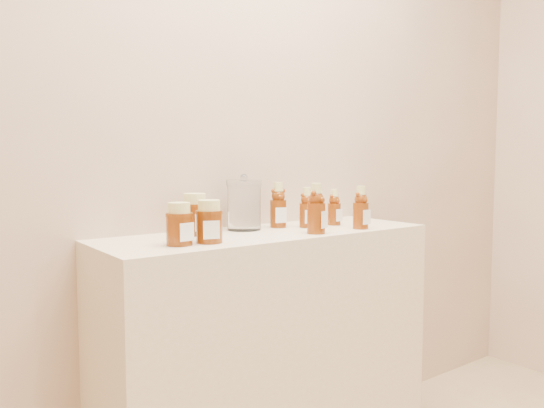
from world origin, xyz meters
TOP-DOWN VIEW (x-y plane):
  - wall_back at (0.00, 1.75)m, footprint 3.50×0.02m
  - display_table at (0.00, 1.55)m, footprint 1.20×0.40m
  - bear_bottle_back_left at (0.10, 1.63)m, footprint 0.08×0.08m
  - bear_bottle_back_mid at (0.19, 1.57)m, footprint 0.07×0.07m
  - bear_bottle_back_right at (0.32, 1.56)m, footprint 0.06×0.06m
  - bear_bottle_front_left at (0.11, 1.42)m, footprint 0.09×0.09m
  - bear_bottle_front_right at (0.32, 1.42)m, footprint 0.06×0.06m
  - honey_jar_left at (-0.38, 1.48)m, footprint 0.09×0.09m
  - honey_jar_back at (-0.24, 1.64)m, footprint 0.09×0.09m
  - honey_jar_front at (-0.29, 1.46)m, footprint 0.11×0.11m
  - glass_canister at (-0.04, 1.65)m, footprint 0.14×0.14m

SIDE VIEW (x-z plane):
  - display_table at x=0.00m, z-range 0.00..0.90m
  - honey_jar_left at x=-0.38m, z-range 0.90..1.03m
  - honey_jar_front at x=-0.29m, z-range 0.90..1.03m
  - honey_jar_back at x=-0.24m, z-range 0.90..1.04m
  - bear_bottle_back_right at x=0.32m, z-range 0.90..1.06m
  - bear_bottle_back_mid at x=0.19m, z-range 0.90..1.07m
  - bear_bottle_front_right at x=0.32m, z-range 0.90..1.08m
  - bear_bottle_back_left at x=0.10m, z-range 0.90..1.09m
  - bear_bottle_front_left at x=0.11m, z-range 0.90..1.09m
  - glass_canister at x=-0.04m, z-range 0.90..1.09m
  - wall_back at x=0.00m, z-range 0.00..2.70m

